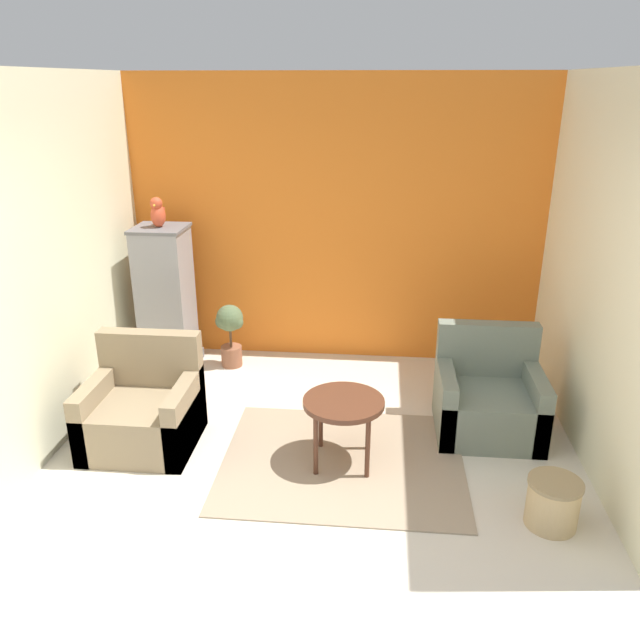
{
  "coord_description": "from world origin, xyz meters",
  "views": [
    {
      "loc": [
        0.44,
        -2.91,
        2.7
      ],
      "look_at": [
        0.0,
        1.54,
        0.97
      ],
      "focal_mm": 35.0,
      "sensor_mm": 36.0,
      "label": 1
    }
  ],
  "objects_px": {
    "potted_plant": "(230,329)",
    "wicker_basket": "(553,501)",
    "armchair_left": "(143,412)",
    "armchair_right": "(488,400)",
    "parrot": "(158,213)",
    "coffee_table": "(344,407)",
    "birdcage": "(166,300)"
  },
  "relations": [
    {
      "from": "potted_plant",
      "to": "wicker_basket",
      "type": "xyz_separation_m",
      "value": [
        2.61,
        -2.18,
        -0.22
      ]
    },
    {
      "from": "wicker_basket",
      "to": "armchair_left",
      "type": "bearing_deg",
      "value": 166.67
    },
    {
      "from": "armchair_right",
      "to": "parrot",
      "type": "height_order",
      "value": "parrot"
    },
    {
      "from": "armchair_right",
      "to": "wicker_basket",
      "type": "xyz_separation_m",
      "value": [
        0.25,
        -1.16,
        -0.1
      ]
    },
    {
      "from": "parrot",
      "to": "wicker_basket",
      "type": "bearing_deg",
      "value": -33.26
    },
    {
      "from": "coffee_table",
      "to": "potted_plant",
      "type": "relative_size",
      "value": 0.93
    },
    {
      "from": "birdcage",
      "to": "parrot",
      "type": "relative_size",
      "value": 5.01
    },
    {
      "from": "birdcage",
      "to": "armchair_left",
      "type": "bearing_deg",
      "value": -79.94
    },
    {
      "from": "armchair_left",
      "to": "parrot",
      "type": "height_order",
      "value": "parrot"
    },
    {
      "from": "armchair_right",
      "to": "potted_plant",
      "type": "relative_size",
      "value": 1.31
    },
    {
      "from": "coffee_table",
      "to": "wicker_basket",
      "type": "height_order",
      "value": "coffee_table"
    },
    {
      "from": "coffee_table",
      "to": "potted_plant",
      "type": "height_order",
      "value": "potted_plant"
    },
    {
      "from": "armchair_right",
      "to": "parrot",
      "type": "distance_m",
      "value": 3.37
    },
    {
      "from": "wicker_basket",
      "to": "armchair_right",
      "type": "bearing_deg",
      "value": 101.97
    },
    {
      "from": "parrot",
      "to": "potted_plant",
      "type": "height_order",
      "value": "parrot"
    },
    {
      "from": "armchair_left",
      "to": "armchair_right",
      "type": "bearing_deg",
      "value": 9.51
    },
    {
      "from": "parrot",
      "to": "birdcage",
      "type": "bearing_deg",
      "value": -90.0
    },
    {
      "from": "armchair_right",
      "to": "wicker_basket",
      "type": "distance_m",
      "value": 1.19
    },
    {
      "from": "armchair_left",
      "to": "wicker_basket",
      "type": "bearing_deg",
      "value": -13.33
    },
    {
      "from": "coffee_table",
      "to": "armchair_left",
      "type": "distance_m",
      "value": 1.6
    },
    {
      "from": "armchair_left",
      "to": "armchair_right",
      "type": "height_order",
      "value": "same"
    },
    {
      "from": "coffee_table",
      "to": "potted_plant",
      "type": "bearing_deg",
      "value": 127.43
    },
    {
      "from": "armchair_right",
      "to": "potted_plant",
      "type": "xyz_separation_m",
      "value": [
        -2.37,
        1.02,
        0.13
      ]
    },
    {
      "from": "armchair_right",
      "to": "potted_plant",
      "type": "bearing_deg",
      "value": 156.67
    },
    {
      "from": "birdcage",
      "to": "parrot",
      "type": "bearing_deg",
      "value": 90.0
    },
    {
      "from": "armchair_right",
      "to": "wicker_basket",
      "type": "relative_size",
      "value": 2.44
    },
    {
      "from": "armchair_left",
      "to": "wicker_basket",
      "type": "relative_size",
      "value": 2.44
    },
    {
      "from": "potted_plant",
      "to": "parrot",
      "type": "bearing_deg",
      "value": -173.17
    },
    {
      "from": "coffee_table",
      "to": "armchair_right",
      "type": "height_order",
      "value": "armchair_right"
    },
    {
      "from": "potted_plant",
      "to": "wicker_basket",
      "type": "bearing_deg",
      "value": -39.82
    },
    {
      "from": "armchair_right",
      "to": "potted_plant",
      "type": "height_order",
      "value": "armchair_right"
    },
    {
      "from": "armchair_right",
      "to": "parrot",
      "type": "relative_size",
      "value": 2.97
    }
  ]
}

